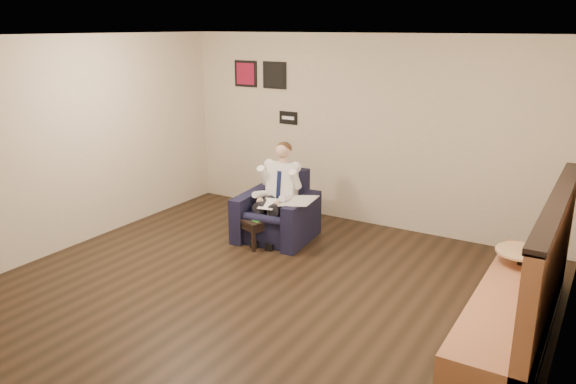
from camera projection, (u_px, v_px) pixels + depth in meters
The scene contains 18 objects.
ground at pixel (251, 300), 6.17m from camera, with size 6.00×6.00×0.00m, color black.
wall_back at pixel (365, 132), 8.24m from camera, with size 6.00×0.02×2.80m, color beige.
wall_left at pixel (57, 146), 7.25m from camera, with size 0.02×6.00×2.80m, color beige.
wall_right at pixel (570, 230), 4.30m from camera, with size 0.02×6.00×2.80m, color beige.
ceiling at pixel (245, 36), 5.37m from camera, with size 6.00×6.00×0.02m, color white.
seating_sign at pixel (288, 118), 8.84m from camera, with size 0.32×0.02×0.20m, color black.
art_print_left at pixel (246, 74), 9.05m from camera, with size 0.42×0.03×0.42m, color maroon.
art_print_right at pixel (275, 75), 8.78m from camera, with size 0.42×0.03×0.42m, color black.
armchair at pixel (276, 207), 7.82m from camera, with size 0.97×0.97×0.94m, color black.
seated_man at pixel (272, 197), 7.67m from camera, with size 0.61×0.92×1.29m, color white, non-canonical shape.
lap_papers at pixel (269, 204), 7.60m from camera, with size 0.21×0.31×0.01m, color white.
newspaper at pixel (299, 201), 7.52m from camera, with size 0.41×0.51×0.01m, color silver.
side_table at pixel (257, 230), 7.71m from camera, with size 0.47×0.47×0.38m, color black.
green_folder at pixel (255, 217), 7.67m from camera, with size 0.38×0.27×0.01m, color green.
coffee_mug at pixel (269, 216), 7.60m from camera, with size 0.07×0.07×0.08m, color white.
smartphone at pixel (266, 216), 7.71m from camera, with size 0.12×0.06×0.01m, color black.
banquette at pixel (517, 270), 5.20m from camera, with size 0.68×2.84×1.45m, color #9D603C.
cafe_table at pixel (518, 279), 5.93m from camera, with size 0.52×0.52×0.65m, color tan.
Camera 1 is at (3.22, -4.57, 2.90)m, focal length 35.00 mm.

